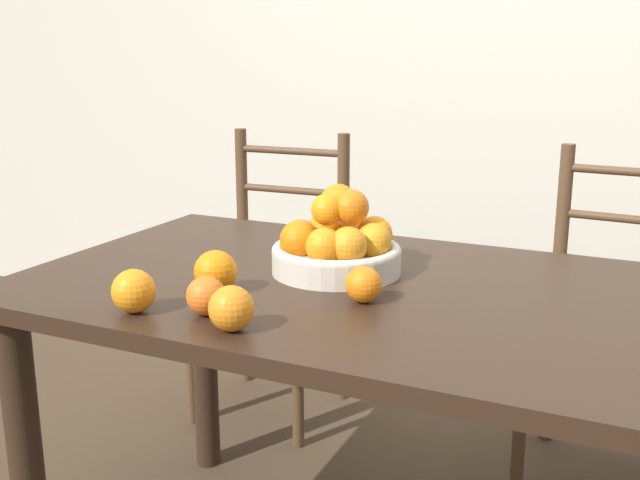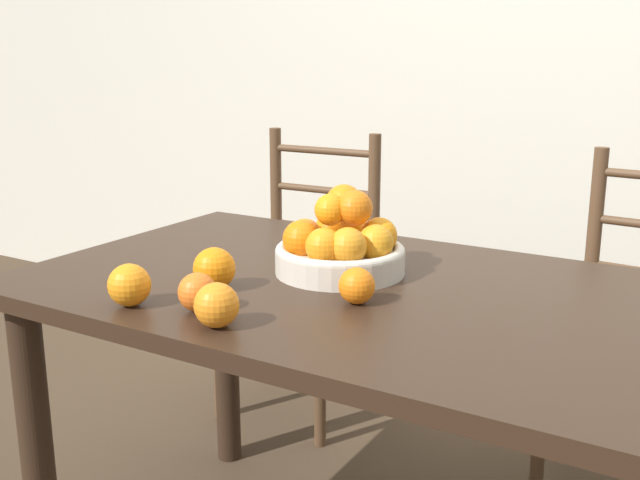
# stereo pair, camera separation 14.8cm
# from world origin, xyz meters

# --- Properties ---
(wall_back) EXTENTS (8.00, 0.06, 2.60)m
(wall_back) POSITION_xyz_m (0.00, 1.48, 1.30)
(wall_back) COLOR beige
(wall_back) RESTS_ON ground_plane
(dining_table) EXTENTS (1.53, 0.82, 0.73)m
(dining_table) POSITION_xyz_m (0.00, 0.00, 0.62)
(dining_table) COLOR black
(dining_table) RESTS_ON ground_plane
(fruit_bowl) EXTENTS (0.27, 0.27, 0.18)m
(fruit_bowl) POSITION_xyz_m (-0.15, 0.05, 0.79)
(fruit_bowl) COLOR beige
(fruit_bowl) RESTS_ON dining_table
(orange_loose_0) EXTENTS (0.08, 0.08, 0.08)m
(orange_loose_0) POSITION_xyz_m (-0.31, -0.17, 0.77)
(orange_loose_0) COLOR orange
(orange_loose_0) RESTS_ON dining_table
(orange_loose_1) EXTENTS (0.08, 0.08, 0.08)m
(orange_loose_1) POSITION_xyz_m (-0.38, -0.33, 0.77)
(orange_loose_1) COLOR orange
(orange_loose_1) RESTS_ON dining_table
(orange_loose_2) EXTENTS (0.08, 0.08, 0.08)m
(orange_loose_2) POSITION_xyz_m (-0.17, -0.33, 0.77)
(orange_loose_2) COLOR orange
(orange_loose_2) RESTS_ON dining_table
(orange_loose_3) EXTENTS (0.07, 0.07, 0.07)m
(orange_loose_3) POSITION_xyz_m (-0.25, -0.28, 0.76)
(orange_loose_3) COLOR orange
(orange_loose_3) RESTS_ON dining_table
(orange_loose_4) EXTENTS (0.07, 0.07, 0.07)m
(orange_loose_4) POSITION_xyz_m (-0.03, -0.10, 0.76)
(orange_loose_4) COLOR orange
(orange_loose_4) RESTS_ON dining_table
(chair_left) EXTENTS (0.43, 0.41, 0.92)m
(chair_left) POSITION_xyz_m (-0.68, 0.74, 0.46)
(chair_left) COLOR #513823
(chair_left) RESTS_ON ground_plane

